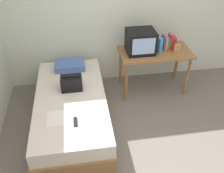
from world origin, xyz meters
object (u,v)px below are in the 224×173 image
object	(u,v)px
water_bottle	(160,45)
pillow	(70,65)
desk	(155,56)
magazine	(55,118)
bed	(72,111)
handbag	(72,83)
remote_dark	(75,122)
book_row	(169,42)
picture_frame	(177,48)
tv	(141,42)

from	to	relation	value
water_bottle	pillow	size ratio (longest dim) A/B	0.52
desk	water_bottle	xyz separation A→B (m)	(0.05, -0.05, 0.22)
desk	magazine	size ratio (longest dim) A/B	4.00
bed	pillow	world-z (taller)	pillow
handbag	remote_dark	distance (m)	0.70
desk	pillow	world-z (taller)	desk
book_row	remote_dark	distance (m)	2.05
pillow	picture_frame	bearing A→B (deg)	-5.24
pillow	handbag	bearing A→B (deg)	-88.39
remote_dark	book_row	bearing A→B (deg)	38.59
bed	tv	world-z (taller)	tv
magazine	remote_dark	size ratio (longest dim) A/B	1.86
desk	remote_dark	world-z (taller)	desk
water_bottle	tv	bearing A→B (deg)	167.34
pillow	remote_dark	size ratio (longest dim) A/B	3.02
remote_dark	picture_frame	bearing A→B (deg)	33.52
handbag	magazine	xyz separation A→B (m)	(-0.23, -0.59, -0.10)
desk	water_bottle	size ratio (longest dim) A/B	4.74
handbag	bed	bearing A→B (deg)	-100.65
bed	handbag	bearing A→B (deg)	79.35
remote_dark	desk	bearing A→B (deg)	41.61
bed	desk	bearing A→B (deg)	25.64
handbag	remote_dark	size ratio (longest dim) A/B	1.92
handbag	remote_dark	world-z (taller)	handbag
tv	remote_dark	xyz separation A→B (m)	(-1.10, -1.22, -0.40)
desk	picture_frame	bearing A→B (deg)	-15.30
bed	magazine	distance (m)	0.54
water_bottle	remote_dark	size ratio (longest dim) A/B	1.57
bed	pillow	bearing A→B (deg)	88.74
desk	tv	bearing A→B (deg)	175.71
water_bottle	handbag	size ratio (longest dim) A/B	0.82
tv	desk	bearing A→B (deg)	-4.29
desk	water_bottle	bearing A→B (deg)	-42.58
bed	remote_dark	world-z (taller)	remote_dark
picture_frame	magazine	distance (m)	2.19
bed	book_row	size ratio (longest dim) A/B	8.34
handbag	water_bottle	bearing A→B (deg)	17.58
desk	pillow	size ratio (longest dim) A/B	2.46
book_row	pillow	world-z (taller)	book_row
remote_dark	magazine	bearing A→B (deg)	156.90
pillow	book_row	bearing A→B (deg)	-0.06
handbag	magazine	distance (m)	0.64
book_row	handbag	world-z (taller)	book_row
tv	magazine	bearing A→B (deg)	-140.37
bed	water_bottle	world-z (taller)	water_bottle
magazine	remote_dark	distance (m)	0.27
tv	handbag	size ratio (longest dim) A/B	1.47
water_bottle	pillow	xyz separation A→B (m)	(-1.44, 0.12, -0.30)
desk	book_row	world-z (taller)	book_row
book_row	picture_frame	distance (m)	0.18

